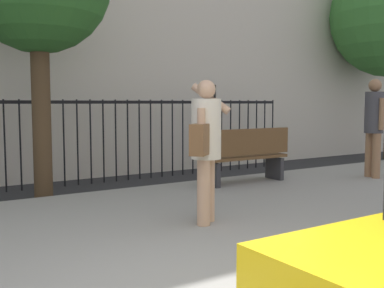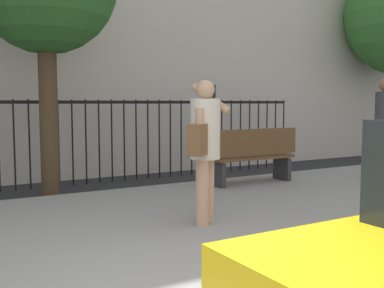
# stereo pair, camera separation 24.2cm
# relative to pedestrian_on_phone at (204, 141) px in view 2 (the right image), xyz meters

# --- Properties ---
(sidewalk) EXTENTS (28.00, 4.40, 0.15)m
(sidewalk) POSITION_rel_pedestrian_on_phone_xyz_m (-1.28, 0.34, -1.03)
(sidewalk) COLOR gray
(sidewalk) RESTS_ON ground
(iron_fence) EXTENTS (12.03, 0.04, 1.60)m
(iron_fence) POSITION_rel_pedestrian_on_phone_xyz_m (-1.28, 4.04, -0.08)
(iron_fence) COLOR black
(iron_fence) RESTS_ON ground
(pedestrian_on_phone) EXTENTS (0.70, 0.66, 1.64)m
(pedestrian_on_phone) POSITION_rel_pedestrian_on_phone_xyz_m (0.00, 0.00, 0.00)
(pedestrian_on_phone) COLOR tan
(pedestrian_on_phone) RESTS_ON sidewalk
(pedestrian_walking) EXTENTS (0.42, 0.48, 1.82)m
(pedestrian_walking) POSITION_rel_pedestrian_on_phone_xyz_m (4.49, 1.06, 0.10)
(pedestrian_walking) COLOR #936B4C
(pedestrian_walking) RESTS_ON sidewalk
(street_bench) EXTENTS (1.60, 0.45, 0.95)m
(street_bench) POSITION_rel_pedestrian_on_phone_xyz_m (2.12, 1.82, -0.45)
(street_bench) COLOR brown
(street_bench) RESTS_ON sidewalk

